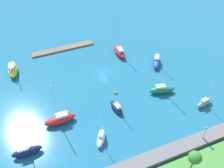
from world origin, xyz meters
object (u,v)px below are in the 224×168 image
Objects in this scene: harbor_beacon at (205,132)px; sailboat_green_far_north at (162,90)px; sailboat_red_by_breakwater at (60,119)px; pier_dock at (63,49)px; sailboat_navy_along_channel at (27,151)px; sailboat_yellow_west_end at (13,69)px; sailboat_red_outer_mooring at (119,52)px; sailboat_navy_far_south at (116,107)px; mooring_buoy_orange at (116,92)px; sailboat_blue_off_beacon at (156,61)px; park_tree_west at (195,158)px; sailboat_white_east_end at (101,138)px; sailboat_gray_center_basin at (204,103)px.

harbor_beacon is 0.33× the size of sailboat_green_far_north.
sailboat_green_far_north is 0.91× the size of sailboat_red_by_breakwater.
sailboat_navy_along_channel reaches higher than pier_dock.
sailboat_navy_along_channel is (0.33, 29.70, -0.26)m from sailboat_yellow_west_end.
sailboat_red_outer_mooring is at bearing -140.24° from sailboat_red_by_breakwater.
sailboat_navy_far_south reaches higher than pier_dock.
sailboat_yellow_west_end is at bearing -38.62° from mooring_buoy_orange.
sailboat_yellow_west_end reaches higher than pier_dock.
sailboat_green_far_north is at bearing 8.87° from sailboat_blue_off_beacon.
sailboat_red_by_breakwater reaches higher than park_tree_west.
sailboat_white_east_end is at bearing 88.42° from pier_dock.
harbor_beacon is at bearing -75.07° from sailboat_green_far_north.
sailboat_red_by_breakwater reaches higher than sailboat_navy_far_south.
sailboat_blue_off_beacon is 45.30m from sailboat_navy_along_channel.
sailboat_green_far_north reaches higher than park_tree_west.
sailboat_green_far_north is 12.63m from mooring_buoy_orange.
pier_dock is 31.54m from sailboat_red_by_breakwater.
sailboat_red_by_breakwater is (-8.77, -5.84, 0.08)m from sailboat_navy_along_channel.
sailboat_red_outer_mooring reaches higher than sailboat_white_east_end.
park_tree_west is at bearing 177.56° from sailboat_red_outer_mooring.
sailboat_red_outer_mooring reaches higher than sailboat_blue_off_beacon.
sailboat_gray_center_basin is at bearing -130.60° from harbor_beacon.
sailboat_navy_along_channel is at bearing -29.18° from park_tree_west.
sailboat_navy_along_channel is at bearing -68.63° from sailboat_white_east_end.
sailboat_navy_along_channel reaches higher than sailboat_white_east_end.
sailboat_red_outer_mooring is 31.87m from sailboat_red_by_breakwater.
park_tree_west is at bearing 13.11° from sailboat_blue_off_beacon.
park_tree_west is at bearing 100.76° from mooring_buoy_orange.
sailboat_navy_along_channel is 10.54m from sailboat_red_by_breakwater.
sailboat_blue_off_beacon reaches higher than park_tree_west.
sailboat_red_outer_mooring is (-3.17, -43.00, -3.96)m from park_tree_west.
park_tree_west is at bearing -28.05° from sailboat_navy_along_channel.
sailboat_navy_along_channel reaches higher than sailboat_gray_center_basin.
sailboat_blue_off_beacon is (-41.59, 12.51, -0.31)m from sailboat_yellow_west_end.
sailboat_yellow_west_end is 0.92× the size of sailboat_navy_along_channel.
sailboat_blue_off_beacon is (-24.86, 19.06, 0.86)m from pier_dock.
sailboat_red_outer_mooring is 33.19m from sailboat_yellow_west_end.
sailboat_red_by_breakwater reaches higher than sailboat_yellow_west_end.
sailboat_navy_far_south is 0.80× the size of sailboat_red_by_breakwater.
park_tree_west is at bearing -146.69° from sailboat_gray_center_basin.
pier_dock is 3.91× the size of park_tree_west.
sailboat_blue_off_beacon is at bearing -101.41° from sailboat_yellow_west_end.
pier_dock is 54.91m from park_tree_west.
sailboat_red_outer_mooring is at bearing -179.12° from sailboat_white_east_end.
sailboat_white_east_end is at bearing -143.16° from sailboat_green_far_north.
sailboat_yellow_west_end reaches higher than sailboat_gray_center_basin.
sailboat_navy_along_channel reaches higher than mooring_buoy_orange.
sailboat_white_east_end is (-15.64, 32.62, -0.44)m from sailboat_yellow_west_end.
mooring_buoy_orange is at bearing -165.74° from sailboat_red_by_breakwater.
sailboat_red_by_breakwater is 15.03× the size of mooring_buoy_orange.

